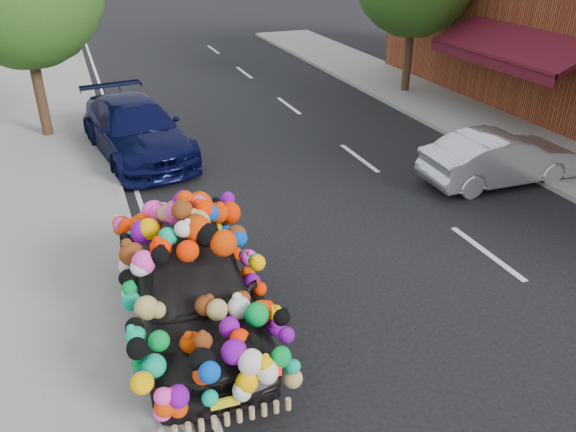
# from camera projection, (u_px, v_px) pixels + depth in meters

# --- Properties ---
(ground) EXTENTS (100.00, 100.00, 0.00)m
(ground) POSITION_uv_depth(u_px,v_px,m) (304.00, 294.00, 9.07)
(ground) COLOR black
(ground) RESTS_ON ground
(sidewalk) EXTENTS (4.00, 60.00, 0.12)m
(sidewalk) POSITION_uv_depth(u_px,v_px,m) (14.00, 357.00, 7.67)
(sidewalk) COLOR gray
(sidewalk) RESTS_ON ground
(kerb) EXTENTS (0.15, 60.00, 0.13)m
(kerb) POSITION_uv_depth(u_px,v_px,m) (157.00, 324.00, 8.29)
(kerb) COLOR gray
(kerb) RESTS_ON ground
(footpath_far) EXTENTS (3.00, 40.00, 0.12)m
(footpath_far) POSITION_uv_depth(u_px,v_px,m) (559.00, 159.00, 14.13)
(footpath_far) COLOR gray
(footpath_far) RESTS_ON ground
(lane_markings) EXTENTS (6.00, 50.00, 0.01)m
(lane_markings) POSITION_uv_depth(u_px,v_px,m) (486.00, 252.00, 10.21)
(lane_markings) COLOR silver
(lane_markings) RESTS_ON ground
(plush_art_car) EXTENTS (2.23, 4.39, 2.04)m
(plush_art_car) POSITION_uv_depth(u_px,v_px,m) (191.00, 267.00, 7.87)
(plush_art_car) COLOR black
(plush_art_car) RESTS_ON ground
(navy_sedan) EXTENTS (2.68, 5.14, 1.42)m
(navy_sedan) POSITION_uv_depth(u_px,v_px,m) (136.00, 129.00, 14.19)
(navy_sedan) COLOR black
(navy_sedan) RESTS_ON ground
(silver_hatchback) EXTENTS (3.68, 1.38, 1.20)m
(silver_hatchback) POSITION_uv_depth(u_px,v_px,m) (500.00, 158.00, 12.74)
(silver_hatchback) COLOR silver
(silver_hatchback) RESTS_ON ground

